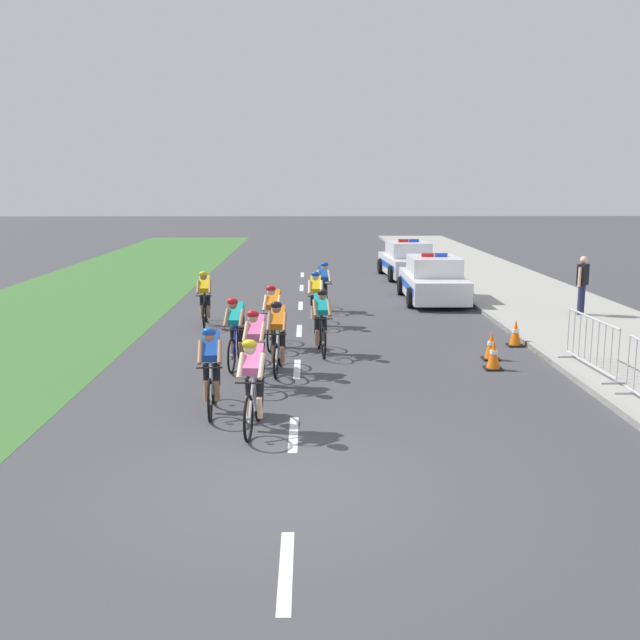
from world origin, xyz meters
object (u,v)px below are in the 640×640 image
object	(u,v)px
traffic_cone_near	(516,333)
crowd_barrier_middle	(591,344)
traffic_cone_far	(494,355)
cyclist_third	(256,346)
cyclist_second	(211,368)
cyclist_tenth	(323,285)
cyclist_lead	(253,382)
cyclist_ninth	(205,297)
traffic_cone_mid	(491,346)
spectator_closest	(582,281)
cyclist_eighth	(316,297)
cyclist_sixth	(321,320)
police_car_second	(407,261)
cyclist_seventh	(273,315)
cyclist_fourth	(278,335)
cyclist_fifth	(236,331)
police_car_nearest	(433,281)

from	to	relation	value
traffic_cone_near	crowd_barrier_middle	bearing A→B (deg)	-74.88
traffic_cone_far	cyclist_third	bearing A→B (deg)	-166.16
cyclist_second	traffic_cone_far	xyz separation A→B (m)	(5.48, 2.81, -0.48)
cyclist_tenth	traffic_cone_far	size ratio (longest dim) A/B	2.68
cyclist_lead	cyclist_ninth	world-z (taller)	same
crowd_barrier_middle	traffic_cone_mid	bearing A→B (deg)	140.27
cyclist_second	spectator_closest	size ratio (longest dim) A/B	1.03
cyclist_eighth	cyclist_tenth	size ratio (longest dim) A/B	1.00
cyclist_second	cyclist_ninth	size ratio (longest dim) A/B	1.00
cyclist_sixth	traffic_cone_far	world-z (taller)	cyclist_sixth
cyclist_lead	police_car_second	world-z (taller)	police_car_second
cyclist_lead	spectator_closest	distance (m)	12.87
cyclist_seventh	spectator_closest	size ratio (longest dim) A/B	1.03
cyclist_eighth	traffic_cone_near	size ratio (longest dim) A/B	2.69
cyclist_sixth	spectator_closest	world-z (taller)	spectator_closest
police_car_second	traffic_cone_mid	world-z (taller)	police_car_second
cyclist_third	traffic_cone_mid	bearing A→B (deg)	22.26
cyclist_third	cyclist_eighth	bearing A→B (deg)	78.66
cyclist_sixth	cyclist_ninth	world-z (taller)	same
cyclist_fourth	traffic_cone_far	world-z (taller)	cyclist_fourth
cyclist_seventh	cyclist_eighth	distance (m)	2.82
cyclist_fifth	traffic_cone_near	bearing A→B (deg)	16.66
cyclist_third	cyclist_fifth	world-z (taller)	same
police_car_nearest	cyclist_seventh	bearing A→B (deg)	-125.83
cyclist_ninth	cyclist_eighth	bearing A→B (deg)	-1.99
police_car_nearest	traffic_cone_near	size ratio (longest dim) A/B	6.91
cyclist_fifth	traffic_cone_mid	size ratio (longest dim) A/B	2.69
cyclist_fourth	cyclist_ninth	size ratio (longest dim) A/B	1.00
cyclist_third	police_car_nearest	xyz separation A→B (m)	(5.11, 10.16, -0.11)
cyclist_sixth	cyclist_eighth	size ratio (longest dim) A/B	1.00
cyclist_fourth	crowd_barrier_middle	size ratio (longest dim) A/B	0.74
cyclist_fourth	police_car_second	size ratio (longest dim) A/B	0.38
cyclist_third	cyclist_eighth	distance (m)	6.07
cyclist_eighth	police_car_nearest	bearing A→B (deg)	47.10
cyclist_fifth	cyclist_seventh	bearing A→B (deg)	69.56
traffic_cone_far	crowd_barrier_middle	bearing A→B (deg)	-15.88
cyclist_sixth	cyclist_fifth	bearing A→B (deg)	-146.72
cyclist_second	spectator_closest	distance (m)	12.76
cyclist_lead	cyclist_third	world-z (taller)	same
police_car_nearest	cyclist_second	bearing A→B (deg)	-116.01
cyclist_fifth	cyclist_seventh	distance (m)	1.99
police_car_nearest	crowd_barrier_middle	size ratio (longest dim) A/B	1.91
cyclist_tenth	traffic_cone_near	world-z (taller)	cyclist_tenth
traffic_cone_near	traffic_cone_mid	distance (m)	1.63
cyclist_eighth	police_car_nearest	size ratio (longest dim) A/B	0.39
cyclist_fifth	spectator_closest	bearing A→B (deg)	30.43
cyclist_fourth	cyclist_fifth	size ratio (longest dim) A/B	1.00
cyclist_fifth	cyclist_tenth	xyz separation A→B (m)	(1.98, 6.85, 0.00)
cyclist_tenth	police_car_nearest	size ratio (longest dim) A/B	0.39
crowd_barrier_middle	cyclist_eighth	bearing A→B (deg)	136.01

